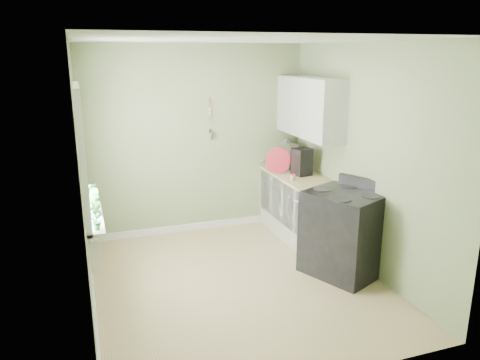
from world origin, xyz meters
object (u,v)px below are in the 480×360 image
object	(u,v)px
stove	(344,233)
kettle	(268,160)
stand_mixer	(289,156)
coffee_maker	(302,162)

from	to	relation	value
stove	kettle	size ratio (longest dim) A/B	6.24
stand_mixer	kettle	distance (m)	0.33
kettle	coffee_maker	world-z (taller)	coffee_maker
stove	coffee_maker	world-z (taller)	coffee_maker
stove	coffee_maker	size ratio (longest dim) A/B	3.01
stove	stand_mixer	distance (m)	1.83
stand_mixer	coffee_maker	size ratio (longest dim) A/B	1.06
stand_mixer	coffee_maker	bearing A→B (deg)	-93.41
stove	stand_mixer	world-z (taller)	stand_mixer
stand_mixer	kettle	bearing A→B (deg)	151.07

